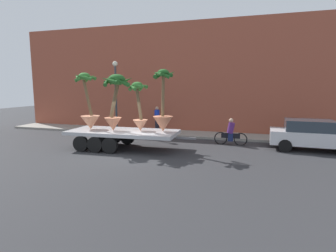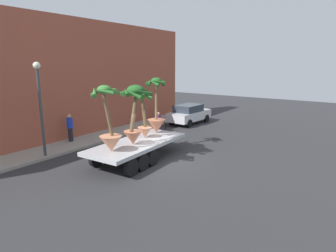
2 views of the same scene
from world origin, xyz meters
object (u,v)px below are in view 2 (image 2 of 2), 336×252
Objects in this scene: parked_car at (189,114)px; pedestrian_near_gate at (70,127)px; potted_palm_extra at (156,114)px; street_lamp at (40,97)px; cyclist at (158,124)px; flatbed_trailer at (134,147)px; potted_palm_rear at (134,112)px; potted_palm_middle at (109,128)px; potted_palm_front at (144,116)px.

parked_car is 9.89m from pedestrian_near_gate.
street_lamp is (-4.68, 3.81, 1.13)m from potted_palm_extra.
parked_car is (4.06, -0.14, 0.16)m from cyclist.
parked_car is (7.32, 2.19, -1.27)m from potted_palm_extra.
potted_palm_extra reaches higher than flatbed_trailer.
pedestrian_near_gate is at bearing 86.98° from potted_palm_rear.
potted_palm_middle is at bearing -109.19° from pedestrian_near_gate.
street_lamp reaches higher than pedestrian_near_gate.
potted_palm_rear reaches higher than potted_palm_front.
cyclist is 6.06m from pedestrian_near_gate.
pedestrian_near_gate is (1.93, 5.54, -1.04)m from potted_palm_middle.
potted_palm_front is at bearing -151.37° from cyclist.
flatbed_trailer is 2.15× the size of potted_palm_extra.
potted_palm_middle is 4.46m from street_lamp.
pedestrian_near_gate is at bearing 87.81° from flatbed_trailer.
flatbed_trailer is at bearing -92.19° from pedestrian_near_gate.
potted_palm_front is (2.80, 0.32, 0.10)m from potted_palm_middle.
pedestrian_near_gate is at bearing 162.99° from parked_car.
potted_palm_front is at bearing 18.27° from potted_palm_rear.
flatbed_trailer is 3.68× the size of cyclist.
potted_palm_middle is at bearing -166.90° from parked_car.
potted_palm_extra is at bearing 6.41° from potted_palm_middle.
street_lamp is at bearing 140.86° from potted_palm_extra.
potted_palm_rear is 1.30m from potted_palm_front.
potted_palm_extra is 6.14m from street_lamp.
potted_palm_extra is (1.26, 0.13, -0.09)m from potted_palm_front.
potted_palm_rear is 4.92m from street_lamp.
pedestrian_near_gate is (-0.87, 5.22, -1.14)m from potted_palm_front.
potted_palm_extra reaches higher than potted_palm_rear.
potted_palm_middle is (-1.72, -0.07, 1.32)m from flatbed_trailer.
potted_palm_extra is at bearing -144.38° from cyclist.
street_lamp is (-0.62, 4.26, 1.14)m from potted_palm_middle.
cyclist is at bearing 28.63° from potted_palm_front.
potted_palm_middle is at bearing -81.78° from street_lamp.
potted_palm_front is at bearing 6.57° from potted_palm_middle.
parked_car is at bearing -7.67° from street_lamp.
potted_palm_front is at bearing -80.50° from pedestrian_near_gate.
pedestrian_near_gate is at bearing 70.81° from potted_palm_middle.
potted_palm_rear is 0.60× the size of street_lamp.
parked_car is at bearing 15.55° from potted_palm_rear.
street_lamp reaches higher than cyclist.
parked_car is (9.66, 2.58, 0.06)m from flatbed_trailer.
potted_palm_rear is (-0.09, -0.13, 1.83)m from flatbed_trailer.
potted_palm_rear is 6.64m from cyclist.
flatbed_trailer is at bearing 56.29° from potted_palm_rear.
potted_palm_extra is 7.74m from parked_car.
pedestrian_near_gate is at bearing 152.94° from cyclist.
flatbed_trailer is at bearing -170.54° from potted_palm_extra.
pedestrian_near_gate reaches higher than cyclist.
street_lamp reaches higher than potted_palm_rear.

